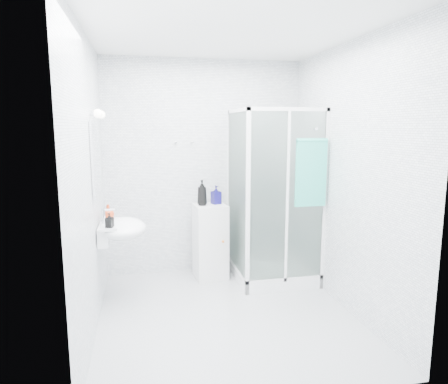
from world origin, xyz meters
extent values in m
cube|color=white|center=(0.00, 0.00, 1.30)|extent=(2.40, 2.60, 2.60)
cube|color=#B2B5B7|center=(0.00, 0.00, 0.00)|extent=(2.40, 2.60, 0.01)
cube|color=white|center=(0.00, 0.00, 2.60)|extent=(2.40, 2.60, 0.01)
cube|color=white|center=(0.75, 0.85, 0.06)|extent=(0.90, 0.90, 0.12)
cube|color=white|center=(0.32, 0.85, 1.98)|extent=(0.04, 0.90, 0.04)
cube|color=white|center=(0.75, 0.42, 1.98)|extent=(0.90, 0.04, 0.04)
cube|color=white|center=(0.32, 0.42, 1.00)|extent=(0.04, 0.04, 2.00)
cube|color=white|center=(0.31, 0.85, 1.04)|extent=(0.02, 0.82, 1.84)
cube|color=white|center=(0.75, 0.41, 1.04)|extent=(0.82, 0.02, 1.84)
cube|color=white|center=(0.75, 0.42, 1.04)|extent=(0.03, 0.04, 1.84)
cylinder|color=silver|center=(0.75, 1.24, 1.35)|extent=(0.02, 0.02, 1.00)
cylinder|color=silver|center=(0.75, 1.21, 1.82)|extent=(0.09, 0.05, 0.09)
cylinder|color=silver|center=(0.80, 1.27, 1.05)|extent=(0.12, 0.04, 0.12)
cylinder|color=silver|center=(1.03, 0.38, 1.78)|extent=(0.03, 0.05, 0.03)
cube|color=white|center=(-1.14, 0.45, 0.75)|extent=(0.10, 0.40, 0.18)
ellipsoid|color=white|center=(-0.96, 0.45, 0.80)|extent=(0.46, 0.56, 0.20)
cube|color=white|center=(-1.08, 0.45, 0.85)|extent=(0.16, 0.50, 0.02)
cylinder|color=silver|center=(-1.14, 0.45, 0.93)|extent=(0.04, 0.04, 0.16)
cylinder|color=silver|center=(-1.09, 0.45, 0.99)|extent=(0.12, 0.02, 0.02)
cube|color=white|center=(-1.19, 0.45, 1.50)|extent=(0.02, 0.60, 0.70)
cylinder|color=silver|center=(-1.17, 0.29, 1.92)|extent=(0.05, 0.04, 0.04)
sphere|color=white|center=(-1.13, 0.29, 1.92)|extent=(0.08, 0.08, 0.08)
cylinder|color=silver|center=(-1.17, 0.61, 1.92)|extent=(0.05, 0.04, 0.04)
sphere|color=white|center=(-1.13, 0.61, 1.92)|extent=(0.08, 0.08, 0.08)
cylinder|color=silver|center=(-0.35, 1.27, 1.62)|extent=(0.02, 0.04, 0.02)
sphere|color=silver|center=(-0.35, 1.25, 1.62)|extent=(0.03, 0.03, 0.03)
cylinder|color=silver|center=(-0.15, 1.27, 1.62)|extent=(0.02, 0.04, 0.02)
sphere|color=silver|center=(-0.15, 1.25, 1.62)|extent=(0.03, 0.03, 0.03)
cube|color=white|center=(0.02, 1.02, 0.45)|extent=(0.40, 0.40, 0.89)
cube|color=white|center=(0.02, 0.84, 0.45)|extent=(0.33, 0.04, 0.76)
sphere|color=orange|center=(0.14, 0.83, 0.49)|extent=(0.03, 0.03, 0.03)
cube|color=teal|center=(0.99, 0.36, 1.31)|extent=(0.34, 0.04, 0.69)
cylinder|color=teal|center=(0.99, 0.36, 1.66)|extent=(0.34, 0.05, 0.05)
imported|color=black|center=(-0.07, 1.01, 1.04)|extent=(0.15, 0.15, 0.30)
imported|color=#130E58|center=(0.10, 1.06, 1.00)|extent=(0.13, 0.13, 0.22)
imported|color=#B83715|center=(-1.11, 0.62, 0.94)|extent=(0.15, 0.15, 0.15)
imported|color=black|center=(-1.07, 0.26, 0.93)|extent=(0.08, 0.09, 0.14)
camera|label=1|loc=(-0.77, -3.54, 1.80)|focal=32.00mm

